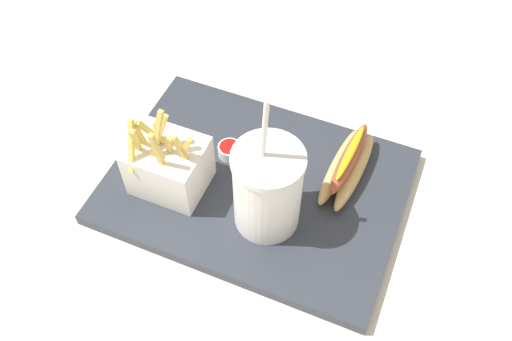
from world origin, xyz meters
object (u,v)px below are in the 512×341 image
Objects in this scene: ketchup_cup_1 at (229,150)px; hot_dog_1 at (348,166)px; fries_basket at (168,165)px; soda_cup at (267,189)px; ketchup_cup_2 at (257,154)px.

hot_dog_1 is at bearing -170.04° from ketchup_cup_1.
fries_basket reaches higher than hot_dog_1.
hot_dog_1 is 4.41× the size of ketchup_cup_1.
soda_cup is 0.13m from ketchup_cup_2.
hot_dog_1 is at bearing -154.02° from fries_basket.
ketchup_cup_1 is 1.21× the size of ketchup_cup_2.
hot_dog_1 reaches higher than ketchup_cup_1.
soda_cup is 8.07× the size of ketchup_cup_2.
soda_cup reaches higher than fries_basket.
soda_cup is at bearing 138.67° from ketchup_cup_1.
fries_basket is (0.16, -0.00, -0.03)m from soda_cup.
ketchup_cup_1 is (0.18, 0.03, -0.01)m from hot_dog_1.
soda_cup reaches higher than ketchup_cup_2.
soda_cup is 6.65× the size of ketchup_cup_1.
soda_cup is 1.51× the size of hot_dog_1.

